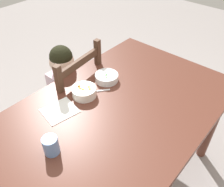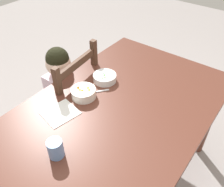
% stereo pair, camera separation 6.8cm
% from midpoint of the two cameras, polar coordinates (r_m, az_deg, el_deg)
% --- Properties ---
extents(ground_plane, '(8.00, 8.00, 0.00)m').
position_cam_midpoint_polar(ground_plane, '(1.96, 0.13, -19.64)').
color(ground_plane, '#9C9492').
extents(dining_table, '(1.44, 0.94, 0.76)m').
position_cam_midpoint_polar(dining_table, '(1.43, 0.17, -6.13)').
color(dining_table, brown).
rests_on(dining_table, ground).
extents(dining_chair, '(0.46, 0.46, 0.95)m').
position_cam_midpoint_polar(dining_chair, '(1.87, -11.56, -2.78)').
color(dining_chair, '#4E3323').
rests_on(dining_chair, ground).
extents(child_figure, '(0.32, 0.31, 0.93)m').
position_cam_midpoint_polar(child_figure, '(1.75, -12.35, 1.15)').
color(child_figure, silver).
rests_on(child_figure, ground).
extents(bowl_of_peas, '(0.15, 0.15, 0.05)m').
position_cam_midpoint_polar(bowl_of_peas, '(1.53, -3.03, 3.84)').
color(bowl_of_peas, white).
rests_on(bowl_of_peas, dining_table).
extents(bowl_of_carrots, '(0.15, 0.15, 0.06)m').
position_cam_midpoint_polar(bowl_of_carrots, '(1.42, -8.20, 0.17)').
color(bowl_of_carrots, white).
rests_on(bowl_of_carrots, dining_table).
extents(spoon, '(0.12, 0.10, 0.01)m').
position_cam_midpoint_polar(spoon, '(1.46, -5.67, 0.36)').
color(spoon, silver).
rests_on(spoon, dining_table).
extents(drinking_cup, '(0.07, 0.07, 0.09)m').
position_cam_midpoint_polar(drinking_cup, '(1.14, -15.12, -12.68)').
color(drinking_cup, '#6D99DA').
rests_on(drinking_cup, dining_table).
extents(paper_napkin, '(0.21, 0.19, 0.00)m').
position_cam_midpoint_polar(paper_napkin, '(1.36, -13.73, -4.61)').
color(paper_napkin, white).
rests_on(paper_napkin, dining_table).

